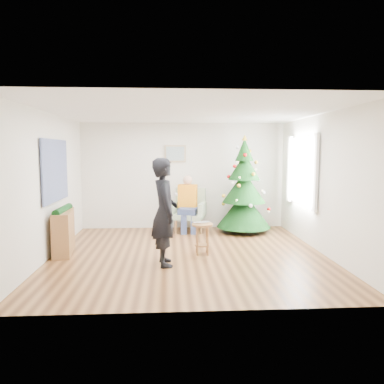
{
  "coord_description": "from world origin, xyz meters",
  "views": [
    {
      "loc": [
        -0.35,
        -6.77,
        1.9
      ],
      "look_at": [
        0.1,
        0.6,
        1.1
      ],
      "focal_mm": 35.0,
      "sensor_mm": 36.0,
      "label": 1
    }
  ],
  "objects": [
    {
      "name": "curtains",
      "position": [
        2.44,
        1.0,
        1.5
      ],
      "size": [
        0.05,
        1.75,
        1.5
      ],
      "color": "white",
      "rests_on": "wall_right"
    },
    {
      "name": "wall_left",
      "position": [
        -2.5,
        0.0,
        1.3
      ],
      "size": [
        0.0,
        5.0,
        5.0
      ],
      "primitive_type": "plane",
      "rotation": [
        1.57,
        0.0,
        1.57
      ],
      "color": "silver",
      "rests_on": "floor"
    },
    {
      "name": "laptop",
      "position": [
        0.25,
        0.0,
        0.59
      ],
      "size": [
        0.36,
        0.28,
        0.03
      ],
      "primitive_type": "imported",
      "rotation": [
        0.0,
        0.0,
        0.26
      ],
      "color": "silver",
      "rests_on": "stool"
    },
    {
      "name": "seated_person",
      "position": [
        0.09,
        2.01,
        0.69
      ],
      "size": [
        0.52,
        0.69,
        1.33
      ],
      "rotation": [
        0.0,
        0.0,
        -0.27
      ],
      "color": "navy",
      "rests_on": "armchair"
    },
    {
      "name": "floor",
      "position": [
        0.0,
        0.0,
        0.0
      ],
      "size": [
        5.0,
        5.0,
        0.0
      ],
      "primitive_type": "plane",
      "color": "brown",
      "rests_on": "ground"
    },
    {
      "name": "wall_front",
      "position": [
        0.0,
        -2.5,
        1.3
      ],
      "size": [
        5.0,
        0.0,
        5.0
      ],
      "primitive_type": "plane",
      "rotation": [
        -1.57,
        0.0,
        0.0
      ],
      "color": "silver",
      "rests_on": "floor"
    },
    {
      "name": "window_panel",
      "position": [
        2.47,
        1.0,
        1.5
      ],
      "size": [
        0.04,
        1.3,
        1.4
      ],
      "primitive_type": "cube",
      "color": "white",
      "rests_on": "wall_right"
    },
    {
      "name": "wall_right",
      "position": [
        2.5,
        0.0,
        1.3
      ],
      "size": [
        0.0,
        5.0,
        5.0
      ],
      "primitive_type": "plane",
      "rotation": [
        1.57,
        0.0,
        -1.57
      ],
      "color": "silver",
      "rests_on": "floor"
    },
    {
      "name": "game_controller",
      "position": [
        -0.24,
        -0.64,
        1.2
      ],
      "size": [
        0.06,
        0.13,
        0.04
      ],
      "primitive_type": "cube",
      "rotation": [
        0.0,
        0.0,
        0.15
      ],
      "color": "white",
      "rests_on": "standing_man"
    },
    {
      "name": "framed_picture",
      "position": [
        -0.2,
        2.46,
        1.85
      ],
      "size": [
        0.52,
        0.05,
        0.42
      ],
      "color": "tan",
      "rests_on": "wall_back"
    },
    {
      "name": "armchair",
      "position": [
        0.11,
        2.06,
        0.38
      ],
      "size": [
        0.92,
        0.88,
        1.02
      ],
      "rotation": [
        0.0,
        0.0,
        -0.27
      ],
      "color": "#96AE8C",
      "rests_on": "floor"
    },
    {
      "name": "garland",
      "position": [
        -2.33,
        0.23,
        0.82
      ],
      "size": [
        0.14,
        0.9,
        0.14
      ],
      "primitive_type": "cylinder",
      "rotation": [
        1.57,
        0.0,
        0.0
      ],
      "color": "black",
      "rests_on": "console"
    },
    {
      "name": "christmas_tree",
      "position": [
        1.4,
        1.88,
        1.03
      ],
      "size": [
        1.27,
        1.27,
        2.29
      ],
      "rotation": [
        0.0,
        0.0,
        -0.12
      ],
      "color": "#3F2816",
      "rests_on": "floor"
    },
    {
      "name": "ceiling",
      "position": [
        0.0,
        0.0,
        2.6
      ],
      "size": [
        5.0,
        5.0,
        0.0
      ],
      "primitive_type": "plane",
      "rotation": [
        3.14,
        0.0,
        0.0
      ],
      "color": "white",
      "rests_on": "wall_back"
    },
    {
      "name": "console",
      "position": [
        -2.33,
        0.23,
        0.4
      ],
      "size": [
        0.44,
        1.03,
        0.8
      ],
      "primitive_type": "cube",
      "rotation": [
        0.0,
        0.0,
        0.14
      ],
      "color": "brown",
      "rests_on": "floor"
    },
    {
      "name": "standing_man",
      "position": [
        -0.43,
        -0.61,
        0.9
      ],
      "size": [
        0.53,
        0.71,
        1.8
      ],
      "primitive_type": "imported",
      "rotation": [
        0.0,
        0.0,
        1.72
      ],
      "color": "black",
      "rests_on": "floor"
    },
    {
      "name": "tapestry",
      "position": [
        -2.46,
        0.3,
        1.55
      ],
      "size": [
        0.03,
        1.5,
        1.15
      ],
      "primitive_type": "cube",
      "color": "black",
      "rests_on": "wall_left"
    },
    {
      "name": "wall_back",
      "position": [
        0.0,
        2.5,
        1.3
      ],
      "size": [
        5.0,
        0.0,
        5.0
      ],
      "primitive_type": "plane",
      "rotation": [
        1.57,
        0.0,
        0.0
      ],
      "color": "silver",
      "rests_on": "floor"
    },
    {
      "name": "stool",
      "position": [
        0.25,
        0.0,
        0.3
      ],
      "size": [
        0.38,
        0.38,
        0.58
      ],
      "rotation": [
        0.0,
        0.0,
        -0.09
      ],
      "color": "brown",
      "rests_on": "floor"
    }
  ]
}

